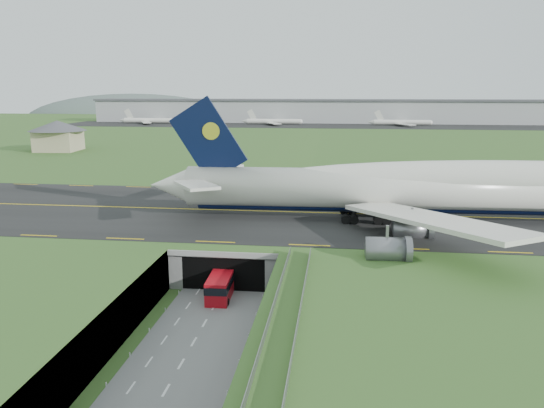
# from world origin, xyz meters

# --- Properties ---
(ground) EXTENTS (900.00, 900.00, 0.00)m
(ground) POSITION_xyz_m (0.00, 0.00, 0.00)
(ground) COLOR #376026
(ground) RESTS_ON ground
(airfield_deck) EXTENTS (800.00, 800.00, 6.00)m
(airfield_deck) POSITION_xyz_m (0.00, 0.00, 3.00)
(airfield_deck) COLOR gray
(airfield_deck) RESTS_ON ground
(trench_road) EXTENTS (12.00, 75.00, 0.20)m
(trench_road) POSITION_xyz_m (0.00, -7.50, 0.10)
(trench_road) COLOR slate
(trench_road) RESTS_ON ground
(taxiway) EXTENTS (800.00, 44.00, 0.18)m
(taxiway) POSITION_xyz_m (0.00, 33.00, 6.09)
(taxiway) COLOR black
(taxiway) RESTS_ON airfield_deck
(tunnel_portal) EXTENTS (17.00, 22.30, 6.00)m
(tunnel_portal) POSITION_xyz_m (0.00, 16.71, 3.33)
(tunnel_portal) COLOR gray
(tunnel_portal) RESTS_ON ground
(guideway) EXTENTS (3.00, 53.00, 7.05)m
(guideway) POSITION_xyz_m (11.00, -19.11, 5.32)
(guideway) COLOR #A8A8A3
(guideway) RESTS_ON ground
(jumbo_jet) EXTENTS (106.58, 66.31, 21.94)m
(jumbo_jet) POSITION_xyz_m (33.94, 29.69, 11.93)
(jumbo_jet) COLOR silver
(jumbo_jet) RESTS_ON ground
(shuttle_tram) EXTENTS (3.39, 8.20, 3.28)m
(shuttle_tram) POSITION_xyz_m (0.14, 5.59, 1.80)
(shuttle_tram) COLOR #AA0B15
(shuttle_tram) RESTS_ON ground
(service_building) EXTENTS (22.15, 22.15, 11.16)m
(service_building) POSITION_xyz_m (-86.20, 121.61, 12.61)
(service_building) COLOR tan
(service_building) RESTS_ON ground
(cargo_terminal) EXTENTS (320.00, 67.00, 15.60)m
(cargo_terminal) POSITION_xyz_m (-0.25, 299.41, 13.96)
(cargo_terminal) COLOR #B2B2B2
(cargo_terminal) RESTS_ON ground
(distant_hills) EXTENTS (700.00, 91.00, 60.00)m
(distant_hills) POSITION_xyz_m (64.38, 430.00, -4.00)
(distant_hills) COLOR #576861
(distant_hills) RESTS_ON ground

